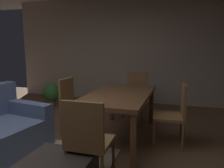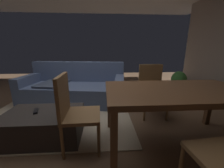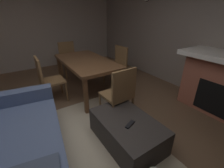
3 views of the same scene
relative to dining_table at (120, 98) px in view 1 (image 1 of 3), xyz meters
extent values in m
cube|color=#B2A59B|center=(2.45, 0.77, 0.74)|extent=(0.12, 6.03, 2.80)
cube|color=#4C5B7F|center=(-0.54, 1.37, -0.14)|extent=(0.31, 0.98, 0.20)
cube|color=brown|center=(0.00, 0.00, 0.05)|extent=(1.72, 0.91, 0.06)
cube|color=brown|center=(-0.80, 0.40, -0.32)|extent=(0.07, 0.07, 0.68)
cube|color=brown|center=(0.80, 0.40, -0.32)|extent=(0.07, 0.07, 0.68)
cube|color=brown|center=(-0.80, -0.40, -0.32)|extent=(0.07, 0.07, 0.68)
cube|color=brown|center=(0.80, -0.40, -0.32)|extent=(0.07, 0.07, 0.68)
cube|color=brown|center=(-1.16, 0.00, -0.23)|extent=(0.45, 0.45, 0.04)
cube|color=brown|center=(-1.36, -0.01, 0.03)|extent=(0.05, 0.44, 0.48)
cylinder|color=brown|center=(-0.97, 0.21, -0.46)|extent=(0.04, 0.04, 0.41)
cylinder|color=brown|center=(-0.95, -0.19, -0.46)|extent=(0.04, 0.04, 0.41)
cylinder|color=brown|center=(-1.36, 0.19, -0.46)|extent=(0.04, 0.04, 0.41)
cube|color=brown|center=(0.00, -0.76, -0.23)|extent=(0.47, 0.47, 0.04)
cube|color=brown|center=(0.02, -0.95, 0.03)|extent=(0.44, 0.07, 0.48)
cylinder|color=brown|center=(-0.22, -0.57, -0.46)|extent=(0.04, 0.04, 0.41)
cylinder|color=brown|center=(0.18, -0.54, -0.46)|extent=(0.04, 0.04, 0.41)
cylinder|color=brown|center=(-0.18, -0.97, -0.46)|extent=(0.04, 0.04, 0.41)
cylinder|color=brown|center=(0.22, -0.94, -0.46)|extent=(0.04, 0.04, 0.41)
cube|color=brown|center=(0.00, 0.76, -0.23)|extent=(0.44, 0.44, 0.04)
cube|color=brown|center=(0.00, 0.96, 0.03)|extent=(0.44, 0.04, 0.48)
cylinder|color=brown|center=(0.20, 0.56, -0.46)|extent=(0.04, 0.04, 0.41)
cylinder|color=brown|center=(-0.20, 0.56, -0.46)|extent=(0.04, 0.04, 0.41)
cylinder|color=brown|center=(0.20, 0.96, -0.46)|extent=(0.04, 0.04, 0.41)
cylinder|color=brown|center=(-0.20, 0.96, -0.46)|extent=(0.04, 0.04, 0.41)
cube|color=brown|center=(1.16, 0.00, -0.23)|extent=(0.45, 0.45, 0.04)
cube|color=brown|center=(1.36, 0.00, 0.03)|extent=(0.05, 0.44, 0.48)
cylinder|color=brown|center=(0.96, -0.20, -0.46)|extent=(0.04, 0.04, 0.41)
cylinder|color=brown|center=(0.96, 0.20, -0.46)|extent=(0.04, 0.04, 0.41)
cylinder|color=brown|center=(1.36, -0.20, -0.46)|extent=(0.04, 0.04, 0.41)
cylinder|color=brown|center=(1.36, 0.20, -0.46)|extent=(0.04, 0.04, 0.41)
cylinder|color=brown|center=(1.26, 2.12, -0.56)|extent=(0.18, 0.18, 0.20)
ellipsoid|color=#387233|center=(1.26, 2.12, -0.30)|extent=(0.41, 0.41, 0.45)
camera|label=1|loc=(-3.13, -0.88, 0.76)|focal=33.78mm
camera|label=2|loc=(-0.89, -1.49, 0.55)|focal=21.45mm
camera|label=3|loc=(-2.95, 1.25, 1.01)|focal=24.09mm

